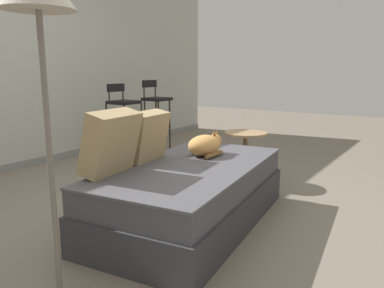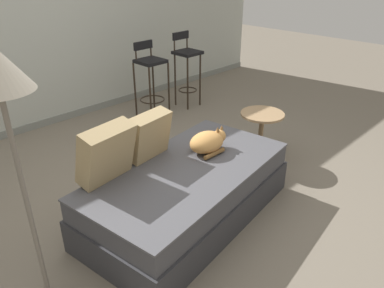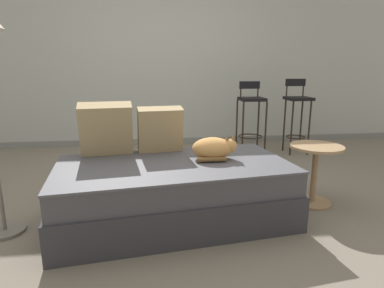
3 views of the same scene
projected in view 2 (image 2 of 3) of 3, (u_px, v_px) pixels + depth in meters
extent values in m
plane|color=slate|center=(157.00, 196.00, 3.37)|extent=(16.00, 16.00, 0.00)
cube|color=#B7BCB2|center=(21.00, 19.00, 4.19)|extent=(8.00, 0.10, 2.60)
cube|color=gray|center=(44.00, 123.00, 4.73)|extent=(8.00, 0.02, 0.09)
cube|color=#353539|center=(188.00, 202.00, 3.06)|extent=(1.86, 1.13, 0.27)
cube|color=#47474C|center=(188.00, 178.00, 2.95)|extent=(1.82, 1.09, 0.19)
cube|color=#525257|center=(188.00, 169.00, 2.91)|extent=(1.83, 1.10, 0.02)
cube|color=tan|center=(106.00, 153.00, 2.66)|extent=(0.44, 0.30, 0.44)
cube|color=tan|center=(149.00, 135.00, 2.98)|extent=(0.39, 0.25, 0.39)
ellipsoid|color=tan|center=(207.00, 142.00, 3.12)|extent=(0.33, 0.25, 0.17)
sphere|color=tan|center=(219.00, 136.00, 3.18)|extent=(0.11, 0.11, 0.11)
cone|color=brown|center=(218.00, 129.00, 3.14)|extent=(0.03, 0.03, 0.04)
cone|color=brown|center=(222.00, 127.00, 3.17)|extent=(0.03, 0.03, 0.04)
cylinder|color=brown|center=(214.00, 154.00, 3.07)|extent=(0.22, 0.04, 0.04)
cylinder|color=#2D2319|center=(150.00, 97.00, 4.65)|extent=(0.02, 0.02, 0.74)
cylinder|color=#2D2319|center=(169.00, 91.00, 4.84)|extent=(0.02, 0.02, 0.74)
cylinder|color=#2D2319|center=(135.00, 91.00, 4.84)|extent=(0.02, 0.02, 0.74)
cylinder|color=#2D2319|center=(153.00, 86.00, 5.04)|extent=(0.02, 0.02, 0.74)
torus|color=#2D2319|center=(152.00, 99.00, 4.89)|extent=(0.33, 0.33, 0.02)
cube|color=black|center=(150.00, 61.00, 4.66)|extent=(0.32, 0.32, 0.04)
cylinder|color=#2D2319|center=(136.00, 55.00, 4.63)|extent=(0.02, 0.02, 0.20)
cylinder|color=#2D2319|center=(151.00, 52.00, 4.79)|extent=(0.02, 0.02, 0.20)
cube|color=black|center=(143.00, 45.00, 4.67)|extent=(0.28, 0.03, 0.10)
cylinder|color=#2D2319|center=(188.00, 84.00, 5.10)|extent=(0.02, 0.02, 0.74)
cylinder|color=#2D2319|center=(200.00, 80.00, 5.25)|extent=(0.02, 0.02, 0.74)
cylinder|color=#2D2319|center=(175.00, 80.00, 5.25)|extent=(0.02, 0.02, 0.74)
cylinder|color=#2D2319|center=(188.00, 77.00, 5.41)|extent=(0.02, 0.02, 0.74)
torus|color=#2D2319|center=(188.00, 90.00, 5.32)|extent=(0.27, 0.27, 0.02)
cube|color=black|center=(188.00, 53.00, 5.08)|extent=(0.32, 0.32, 0.04)
cylinder|color=#2D2319|center=(174.00, 45.00, 5.04)|extent=(0.02, 0.02, 0.23)
cylinder|color=#2D2319|center=(187.00, 43.00, 5.19)|extent=(0.02, 0.02, 0.23)
cube|color=black|center=(181.00, 36.00, 5.06)|extent=(0.28, 0.03, 0.10)
cylinder|color=tan|center=(260.00, 138.00, 3.88)|extent=(0.05, 0.05, 0.50)
cylinder|color=tan|center=(258.00, 158.00, 3.99)|extent=(0.32, 0.32, 0.02)
cylinder|color=tan|center=(262.00, 114.00, 3.76)|extent=(0.44, 0.44, 0.02)
cylinder|color=slate|center=(30.00, 217.00, 1.98)|extent=(0.03, 0.03, 1.40)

